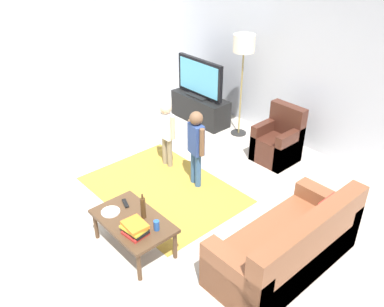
{
  "coord_description": "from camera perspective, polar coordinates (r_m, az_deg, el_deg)",
  "views": [
    {
      "loc": [
        3.55,
        -2.56,
        3.44
      ],
      "look_at": [
        0.0,
        0.6,
        0.65
      ],
      "focal_mm": 38.25,
      "sensor_mm": 36.0,
      "label": 1
    }
  ],
  "objects": [
    {
      "name": "ground",
      "position": [
        5.57,
        -4.66,
        -7.87
      ],
      "size": [
        7.8,
        7.8,
        0.0
      ],
      "primitive_type": "plane",
      "color": "beige"
    },
    {
      "name": "wall_back",
      "position": [
        6.92,
        15.34,
        11.77
      ],
      "size": [
        6.0,
        0.12,
        2.7
      ],
      "primitive_type": "cube",
      "color": "silver",
      "rests_on": "ground"
    },
    {
      "name": "wall_left",
      "position": [
        7.34,
        -19.91,
        12.08
      ],
      "size": [
        0.12,
        6.0,
        2.7
      ],
      "primitive_type": "cube",
      "color": "silver",
      "rests_on": "ground"
    },
    {
      "name": "area_rug",
      "position": [
        5.94,
        -4.05,
        -5.01
      ],
      "size": [
        2.2,
        1.6,
        0.01
      ],
      "primitive_type": "cube",
      "color": "#B28C33",
      "rests_on": "ground"
    },
    {
      "name": "tv_stand",
      "position": [
        7.82,
        1.15,
        6.27
      ],
      "size": [
        1.2,
        0.44,
        0.5
      ],
      "color": "black",
      "rests_on": "ground"
    },
    {
      "name": "tv",
      "position": [
        7.58,
        1.08,
        10.4
      ],
      "size": [
        1.1,
        0.28,
        0.71
      ],
      "color": "black",
      "rests_on": "tv_stand"
    },
    {
      "name": "couch",
      "position": [
        4.7,
        13.55,
        -12.8
      ],
      "size": [
        0.8,
        1.8,
        0.86
      ],
      "color": "brown",
      "rests_on": "ground"
    },
    {
      "name": "armchair",
      "position": [
        6.65,
        12.01,
        1.49
      ],
      "size": [
        0.6,
        0.6,
        0.9
      ],
      "color": "#472319",
      "rests_on": "ground"
    },
    {
      "name": "floor_lamp",
      "position": [
        6.91,
        7.24,
        14.25
      ],
      "size": [
        0.36,
        0.36,
        1.78
      ],
      "color": "#262626",
      "rests_on": "ground"
    },
    {
      "name": "child_near_tv",
      "position": [
        6.2,
        -3.58,
        3.47
      ],
      "size": [
        0.36,
        0.17,
        1.06
      ],
      "color": "gray",
      "rests_on": "ground"
    },
    {
      "name": "child_center",
      "position": [
        5.68,
        0.57,
        1.58
      ],
      "size": [
        0.38,
        0.19,
        1.16
      ],
      "color": "#33598C",
      "rests_on": "ground"
    },
    {
      "name": "coffee_table",
      "position": [
        4.82,
        -8.22,
        -9.55
      ],
      "size": [
        1.0,
        0.6,
        0.42
      ],
      "color": "#513823",
      "rests_on": "ground"
    },
    {
      "name": "book_stack",
      "position": [
        4.56,
        -7.93,
        -10.34
      ],
      "size": [
        0.3,
        0.25,
        0.13
      ],
      "color": "red",
      "rests_on": "coffee_table"
    },
    {
      "name": "bottle",
      "position": [
        4.72,
        -6.83,
        -7.5
      ],
      "size": [
        0.06,
        0.06,
        0.33
      ],
      "color": "#4C3319",
      "rests_on": "coffee_table"
    },
    {
      "name": "tv_remote",
      "position": [
        5.02,
        -9.27,
        -6.87
      ],
      "size": [
        0.18,
        0.1,
        0.02
      ],
      "primitive_type": "cube",
      "rotation": [
        0.0,
        0.0,
        -0.32
      ],
      "color": "black",
      "rests_on": "coffee_table"
    },
    {
      "name": "soda_can",
      "position": [
        4.58,
        -4.97,
        -9.95
      ],
      "size": [
        0.07,
        0.07,
        0.12
      ],
      "primitive_type": "cylinder",
      "color": "#2659B2",
      "rests_on": "coffee_table"
    },
    {
      "name": "plate",
      "position": [
        4.93,
        -11.28,
        -7.99
      ],
      "size": [
        0.22,
        0.22,
        0.02
      ],
      "color": "white",
      "rests_on": "coffee_table"
    }
  ]
}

